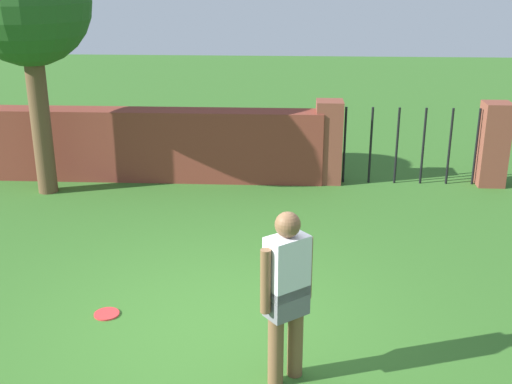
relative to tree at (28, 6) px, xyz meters
name	(u,v)px	position (x,y,z in m)	size (l,w,h in m)	color
ground_plane	(213,326)	(3.16, -4.00, -2.92)	(40.00, 40.00, 0.00)	#336623
brick_wall	(156,145)	(1.66, 0.74, -2.32)	(5.64, 0.50, 1.21)	brown
tree	(28,6)	(0.00, 0.00, 0.00)	(1.88, 1.88, 3.92)	brown
person	(287,290)	(3.92, -4.85, -2.03)	(0.44, 0.40, 1.62)	brown
fence_gate	(410,143)	(5.93, 0.74, -2.22)	(3.15, 0.44, 1.40)	brown
frisbee_red	(107,314)	(2.00, -3.83, -2.91)	(0.27, 0.27, 0.02)	red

